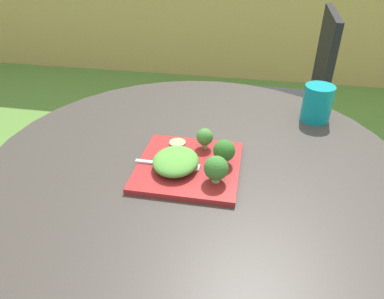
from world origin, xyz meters
The scene contains 10 objects.
patio_table centered at (0.00, 0.00, 0.50)m, with size 1.06×1.06×0.71m.
patio_chair centered at (0.33, 0.94, 0.53)m, with size 0.45×0.45×0.90m.
salad_plate centered at (-0.01, -0.05, 0.72)m, with size 0.25×0.25×0.01m, color maroon.
drinking_glass centered at (0.32, 0.27, 0.76)m, with size 0.09×0.09×0.11m.
fork centered at (-0.04, -0.06, 0.73)m, with size 0.15×0.02×0.00m.
lettuce_mound centered at (-0.03, -0.07, 0.75)m, with size 0.11×0.13×0.04m, color #519338.
broccoli_floret_0 centered at (0.07, -0.11, 0.76)m, with size 0.06×0.06×0.06m.
broccoli_floret_1 centered at (0.02, 0.03, 0.76)m, with size 0.04×0.04×0.05m.
broccoli_floret_2 centered at (0.08, -0.03, 0.76)m, with size 0.05×0.05×0.06m.
cucumber_slice_0 centered at (-0.05, 0.04, 0.73)m, with size 0.04×0.04×0.01m, color #8EB766.
Camera 1 is at (0.13, -0.75, 1.22)m, focal length 33.30 mm.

